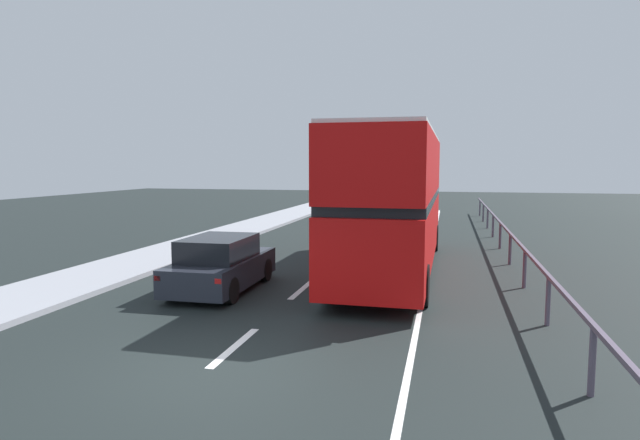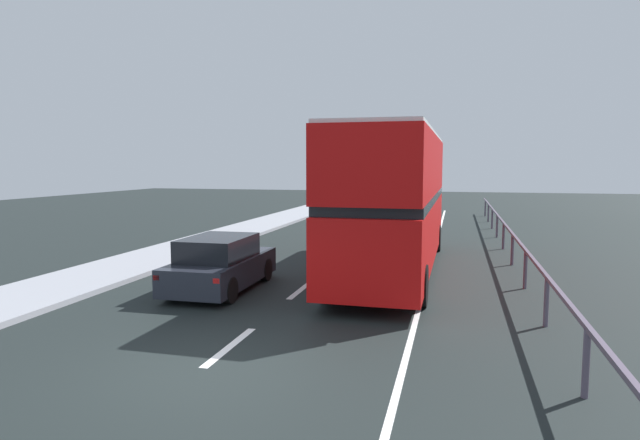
% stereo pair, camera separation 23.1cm
% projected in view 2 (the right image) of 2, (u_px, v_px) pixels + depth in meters
% --- Properties ---
extents(ground_plane, '(75.16, 120.00, 0.10)m').
position_uv_depth(ground_plane, '(205.00, 369.00, 8.84)').
color(ground_plane, black).
extents(lane_paint_markings, '(3.32, 46.00, 0.01)m').
position_uv_depth(lane_paint_markings, '(388.00, 272.00, 16.66)').
color(lane_paint_markings, silver).
rests_on(lane_paint_markings, ground).
extents(bridge_side_railing, '(0.10, 42.00, 1.07)m').
position_uv_depth(bridge_side_railing, '(519.00, 247.00, 16.00)').
color(bridge_side_railing, '#554A5B').
rests_on(bridge_side_railing, ground).
extents(double_decker_bus_red, '(2.58, 11.47, 4.28)m').
position_uv_depth(double_decker_bus_red, '(395.00, 198.00, 16.58)').
color(double_decker_bus_red, red).
rests_on(double_decker_bus_red, ground).
extents(hatchback_car_near, '(1.80, 4.04, 1.45)m').
position_uv_depth(hatchback_car_near, '(221.00, 264.00, 14.18)').
color(hatchback_car_near, '#232630').
rests_on(hatchback_car_near, ground).
extents(sedan_car_ahead, '(1.97, 4.58, 1.42)m').
position_uv_depth(sedan_car_ahead, '(365.00, 208.00, 32.90)').
color(sedan_car_ahead, '#172432').
rests_on(sedan_car_ahead, ground).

